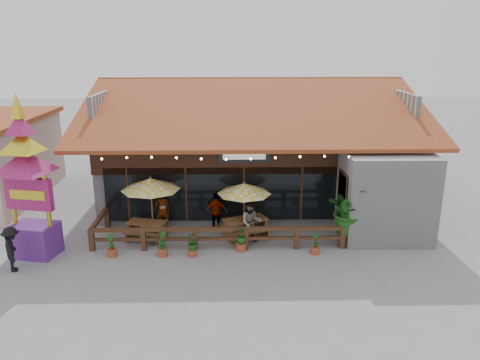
{
  "coord_description": "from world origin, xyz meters",
  "views": [
    {
      "loc": [
        -1.11,
        -17.35,
        7.88
      ],
      "look_at": [
        -0.68,
        1.5,
        2.24
      ],
      "focal_mm": 35.0,
      "sensor_mm": 36.0,
      "label": 1
    }
  ],
  "objects_px": {
    "umbrella_left": "(151,184)",
    "tropical_plant": "(349,211)",
    "picnic_table_left": "(147,227)",
    "thai_sign_tower": "(25,166)",
    "picnic_table_right": "(245,225)",
    "pedestrian": "(12,249)",
    "umbrella_right": "(244,189)"
  },
  "relations": [
    {
      "from": "umbrella_right",
      "to": "tropical_plant",
      "type": "relative_size",
      "value": 0.98
    },
    {
      "from": "picnic_table_left",
      "to": "thai_sign_tower",
      "type": "height_order",
      "value": "thai_sign_tower"
    },
    {
      "from": "umbrella_left",
      "to": "umbrella_right",
      "type": "distance_m",
      "value": 3.82
    },
    {
      "from": "picnic_table_left",
      "to": "thai_sign_tower",
      "type": "distance_m",
      "value": 5.19
    },
    {
      "from": "umbrella_right",
      "to": "pedestrian",
      "type": "height_order",
      "value": "umbrella_right"
    },
    {
      "from": "picnic_table_right",
      "to": "tropical_plant",
      "type": "relative_size",
      "value": 0.91
    },
    {
      "from": "umbrella_right",
      "to": "picnic_table_left",
      "type": "distance_m",
      "value": 4.31
    },
    {
      "from": "picnic_table_left",
      "to": "pedestrian",
      "type": "relative_size",
      "value": 1.1
    },
    {
      "from": "umbrella_left",
      "to": "umbrella_right",
      "type": "xyz_separation_m",
      "value": [
        3.82,
        -0.1,
        -0.18
      ]
    },
    {
      "from": "picnic_table_right",
      "to": "pedestrian",
      "type": "bearing_deg",
      "value": -161.97
    },
    {
      "from": "picnic_table_left",
      "to": "pedestrian",
      "type": "distance_m",
      "value": 5.06
    },
    {
      "from": "tropical_plant",
      "to": "thai_sign_tower",
      "type": "bearing_deg",
      "value": -176.81
    },
    {
      "from": "umbrella_left",
      "to": "tropical_plant",
      "type": "distance_m",
      "value": 8.06
    },
    {
      "from": "picnic_table_right",
      "to": "tropical_plant",
      "type": "height_order",
      "value": "tropical_plant"
    },
    {
      "from": "picnic_table_left",
      "to": "tropical_plant",
      "type": "bearing_deg",
      "value": -4.95
    },
    {
      "from": "thai_sign_tower",
      "to": "umbrella_left",
      "type": "bearing_deg",
      "value": 22.05
    },
    {
      "from": "picnic_table_right",
      "to": "thai_sign_tower",
      "type": "height_order",
      "value": "thai_sign_tower"
    },
    {
      "from": "picnic_table_left",
      "to": "pedestrian",
      "type": "height_order",
      "value": "pedestrian"
    },
    {
      "from": "picnic_table_right",
      "to": "thai_sign_tower",
      "type": "relative_size",
      "value": 0.33
    },
    {
      "from": "picnic_table_left",
      "to": "tropical_plant",
      "type": "distance_m",
      "value": 8.22
    },
    {
      "from": "picnic_table_left",
      "to": "picnic_table_right",
      "type": "height_order",
      "value": "picnic_table_right"
    },
    {
      "from": "picnic_table_right",
      "to": "umbrella_left",
      "type": "bearing_deg",
      "value": 175.4
    },
    {
      "from": "umbrella_right",
      "to": "thai_sign_tower",
      "type": "relative_size",
      "value": 0.36
    },
    {
      "from": "pedestrian",
      "to": "tropical_plant",
      "type": "bearing_deg",
      "value": -103.06
    },
    {
      "from": "umbrella_right",
      "to": "picnic_table_right",
      "type": "xyz_separation_m",
      "value": [
        0.04,
        -0.21,
        -1.5
      ]
    },
    {
      "from": "umbrella_left",
      "to": "thai_sign_tower",
      "type": "distance_m",
      "value": 4.7
    },
    {
      "from": "umbrella_left",
      "to": "tropical_plant",
      "type": "relative_size",
      "value": 1.13
    },
    {
      "from": "umbrella_right",
      "to": "thai_sign_tower",
      "type": "height_order",
      "value": "thai_sign_tower"
    },
    {
      "from": "tropical_plant",
      "to": "umbrella_right",
      "type": "bearing_deg",
      "value": 167.42
    },
    {
      "from": "tropical_plant",
      "to": "picnic_table_right",
      "type": "bearing_deg",
      "value": 170.1
    },
    {
      "from": "umbrella_left",
      "to": "pedestrian",
      "type": "bearing_deg",
      "value": -145.92
    },
    {
      "from": "umbrella_left",
      "to": "picnic_table_right",
      "type": "height_order",
      "value": "umbrella_left"
    }
  ]
}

